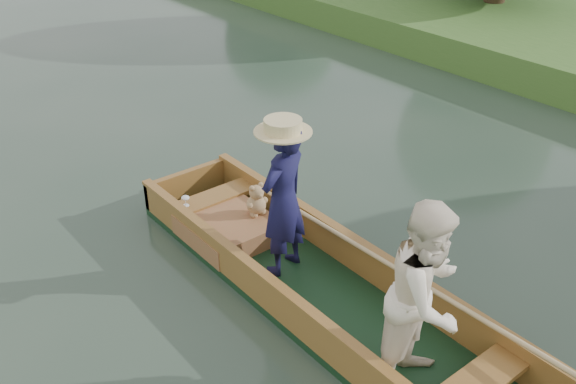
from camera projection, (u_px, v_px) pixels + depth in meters
ground at (328, 306)px, 5.95m from camera, size 120.00×120.00×0.00m
punt at (340, 270)px, 5.53m from camera, size 1.12×5.00×1.68m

